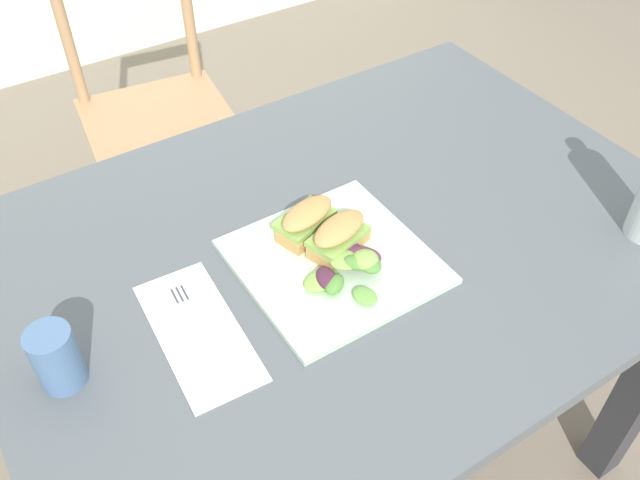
# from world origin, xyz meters

# --- Properties ---
(ground_plane) EXTENTS (8.73, 8.73, 0.00)m
(ground_plane) POSITION_xyz_m (0.00, 0.00, 0.00)
(ground_plane) COLOR #7A6B5B
(dining_table) EXTENTS (1.18, 0.85, 0.74)m
(dining_table) POSITION_xyz_m (-0.13, 0.02, 0.61)
(dining_table) COLOR #51565B
(dining_table) RESTS_ON ground
(chair_wooden_far) EXTENTS (0.45, 0.45, 0.87)m
(chair_wooden_far) POSITION_xyz_m (-0.13, 0.99, 0.45)
(chair_wooden_far) COLOR tan
(chair_wooden_far) RESTS_ON ground
(plate_lunch) EXTENTS (0.29, 0.29, 0.01)m
(plate_lunch) POSITION_xyz_m (-0.19, -0.02, 0.74)
(plate_lunch) COLOR beige
(plate_lunch) RESTS_ON dining_table
(sandwich_half_front) EXTENTS (0.11, 0.09, 0.06)m
(sandwich_half_front) POSITION_xyz_m (-0.17, -0.00, 0.78)
(sandwich_half_front) COLOR tan
(sandwich_half_front) RESTS_ON plate_lunch
(sandwich_half_back) EXTENTS (0.11, 0.09, 0.06)m
(sandwich_half_back) POSITION_xyz_m (-0.19, 0.06, 0.78)
(sandwich_half_back) COLOR tan
(sandwich_half_back) RESTS_ON plate_lunch
(salad_mixed_greens) EXTENTS (0.14, 0.14, 0.04)m
(salad_mixed_greens) POSITION_xyz_m (-0.19, -0.06, 0.77)
(salad_mixed_greens) COLOR #6B9E47
(salad_mixed_greens) RESTS_ON plate_lunch
(napkin_folded) EXTENTS (0.13, 0.26, 0.00)m
(napkin_folded) POSITION_xyz_m (-0.43, -0.03, 0.74)
(napkin_folded) COLOR silver
(napkin_folded) RESTS_ON dining_table
(fork_on_napkin) EXTENTS (0.03, 0.19, 0.00)m
(fork_on_napkin) POSITION_xyz_m (-0.43, -0.01, 0.75)
(fork_on_napkin) COLOR silver
(fork_on_napkin) RESTS_ON napkin_folded
(cup_extra_side) EXTENTS (0.06, 0.06, 0.10)m
(cup_extra_side) POSITION_xyz_m (-0.62, 0.00, 0.79)
(cup_extra_side) COLOR #4C6B93
(cup_extra_side) RESTS_ON dining_table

